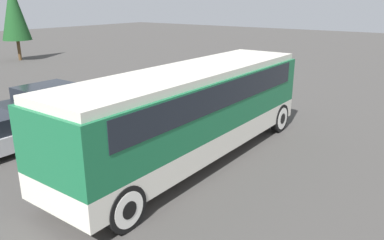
{
  "coord_description": "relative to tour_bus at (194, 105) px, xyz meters",
  "views": [
    {
      "loc": [
        -9.42,
        -6.93,
        5.14
      ],
      "look_at": [
        0.0,
        0.0,
        1.39
      ],
      "focal_mm": 35.0,
      "sensor_mm": 36.0,
      "label": 1
    }
  ],
  "objects": [
    {
      "name": "ground_plane",
      "position": [
        -0.1,
        -0.0,
        -1.88
      ],
      "size": [
        120.0,
        120.0,
        0.0
      ],
      "primitive_type": "plane",
      "color": "#423F3D"
    },
    {
      "name": "tour_bus",
      "position": [
        0.0,
        0.0,
        0.0
      ],
      "size": [
        10.65,
        2.7,
        3.1
      ],
      "color": "silver",
      "rests_on": "ground_plane"
    },
    {
      "name": "parked_car_near",
      "position": [
        0.2,
        8.64,
        -1.16
      ],
      "size": [
        4.77,
        1.83,
        1.42
      ],
      "color": "black",
      "rests_on": "ground_plane"
    },
    {
      "name": "tree_left",
      "position": [
        8.49,
        25.52,
        2.36
      ],
      "size": [
        2.45,
        2.45,
        6.73
      ],
      "color": "brown",
      "rests_on": "ground_plane"
    }
  ]
}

